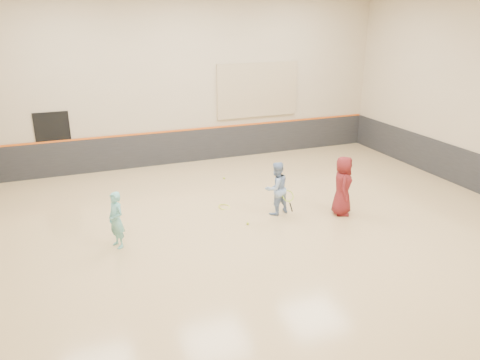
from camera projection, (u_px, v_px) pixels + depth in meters
name	position (u px, v px, depth m)	size (l,w,h in m)	color
room	(248.00, 197.00, 11.86)	(15.04, 12.04, 6.22)	tan
wainscot_back	(187.00, 146.00, 17.17)	(14.90, 0.04, 1.20)	#232326
wainscot_right	(471.00, 171.00, 14.49)	(0.04, 11.90, 1.20)	#232326
accent_stripe	(186.00, 130.00, 16.95)	(14.90, 0.03, 0.06)	#D85914
acoustic_panel	(258.00, 90.00, 17.47)	(3.20, 0.08, 2.00)	tan
doorway	(54.00, 145.00, 15.47)	(1.10, 0.05, 2.20)	black
girl	(116.00, 220.00, 10.86)	(0.50, 0.33, 1.37)	#6EBFBB
instructor	(276.00, 188.00, 12.66)	(0.72, 0.56, 1.48)	#829FCA
young_man	(343.00, 186.00, 12.63)	(0.80, 0.52, 1.64)	maroon
held_racket	(288.00, 196.00, 12.60)	(0.48, 0.48, 0.60)	#AAD32E
spare_racket	(224.00, 205.00, 13.28)	(0.76, 0.76, 0.16)	#CAD72F
ball_under_racket	(248.00, 223.00, 12.21)	(0.07, 0.07, 0.07)	#AFC52D
ball_in_hand	(349.00, 177.00, 12.51)	(0.07, 0.07, 0.07)	gold
ball_beside_spare	(224.00, 178.00, 15.56)	(0.07, 0.07, 0.07)	#C4E234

